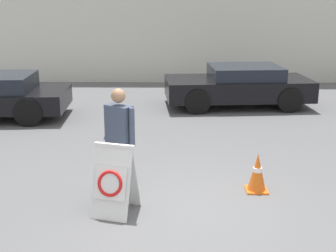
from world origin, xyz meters
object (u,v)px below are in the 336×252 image
at_px(barricade_sign, 114,179).
at_px(security_guard, 120,136).
at_px(parked_car_rear_sedan, 239,85).
at_px(traffic_cone_mid, 257,173).

distance_m(barricade_sign, security_guard, 0.86).
height_order(security_guard, parked_car_rear_sedan, security_guard).
bearing_deg(barricade_sign, traffic_cone_mid, 36.31).
height_order(security_guard, traffic_cone_mid, security_guard).
bearing_deg(parked_car_rear_sedan, security_guard, 61.76).
relative_size(security_guard, traffic_cone_mid, 2.71).
distance_m(traffic_cone_mid, parked_car_rear_sedan, 6.35).
height_order(barricade_sign, security_guard, security_guard).
relative_size(security_guard, parked_car_rear_sedan, 0.41).
bearing_deg(barricade_sign, security_guard, 104.97).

